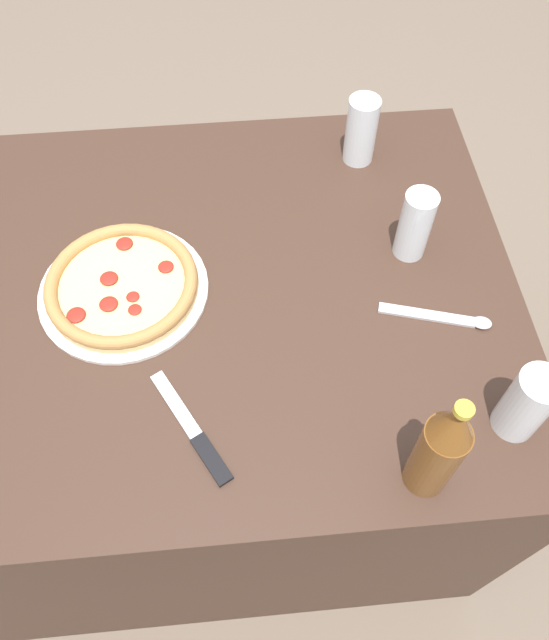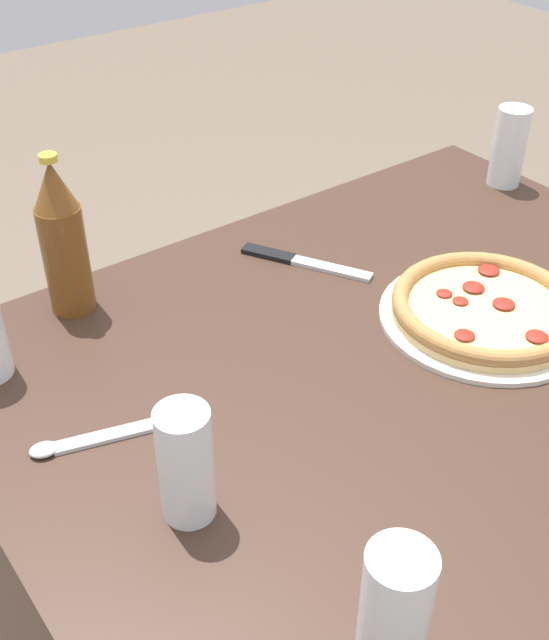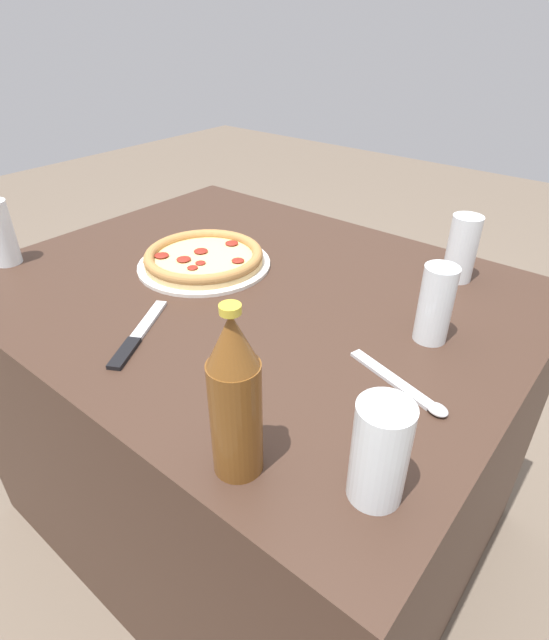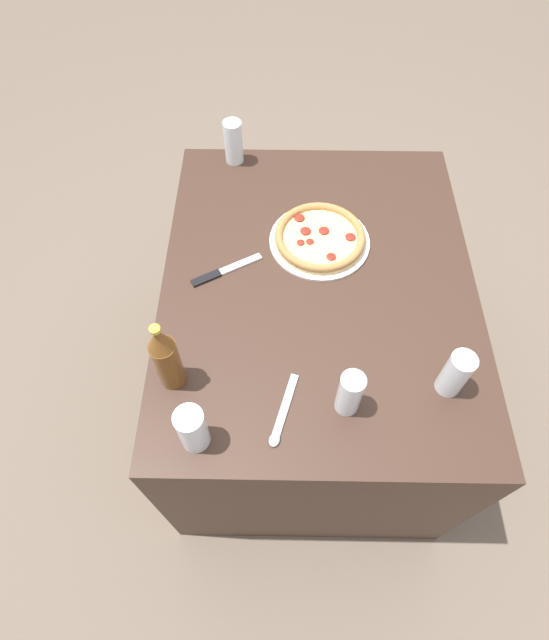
{
  "view_description": "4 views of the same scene",
  "coord_description": "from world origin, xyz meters",
  "px_view_note": "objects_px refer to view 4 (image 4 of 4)",
  "views": [
    {
      "loc": [
        -0.07,
        0.68,
        1.68
      ],
      "look_at": [
        -0.12,
        0.1,
        0.79
      ],
      "focal_mm": 35.0,
      "sensor_mm": 36.0,
      "label": 1
    },
    {
      "loc": [
        -0.67,
        -0.59,
        1.45
      ],
      "look_at": [
        -0.14,
        0.12,
        0.8
      ],
      "focal_mm": 45.0,
      "sensor_mm": 36.0,
      "label": 2
    },
    {
      "loc": [
        -0.65,
        0.71,
        1.27
      ],
      "look_at": [
        -0.19,
        0.14,
        0.81
      ],
      "focal_mm": 28.0,
      "sensor_mm": 36.0,
      "label": 3
    },
    {
      "loc": [
        -0.88,
        0.12,
        1.92
      ],
      "look_at": [
        -0.17,
        0.13,
        0.81
      ],
      "focal_mm": 28.0,
      "sensor_mm": 36.0,
      "label": 4
    }
  ],
  "objects_px": {
    "beer_bottle": "(165,357)",
    "knife": "(224,271)",
    "pizza_veggie": "(320,238)",
    "glass_mango_juice": "(455,375)",
    "glass_red_wine": "(349,395)",
    "glass_lemonade": "(193,430)",
    "spoon": "(282,417)",
    "glass_cola": "(234,144)"
  },
  "relations": [
    {
      "from": "glass_red_wine",
      "to": "beer_bottle",
      "type": "bearing_deg",
      "value": 81.28
    },
    {
      "from": "pizza_veggie",
      "to": "beer_bottle",
      "type": "relative_size",
      "value": 1.25
    },
    {
      "from": "beer_bottle",
      "to": "knife",
      "type": "distance_m",
      "value": 0.38
    },
    {
      "from": "glass_cola",
      "to": "knife",
      "type": "height_order",
      "value": "glass_cola"
    },
    {
      "from": "pizza_veggie",
      "to": "glass_red_wine",
      "type": "bearing_deg",
      "value": -174.77
    },
    {
      "from": "beer_bottle",
      "to": "knife",
      "type": "relative_size",
      "value": 1.19
    },
    {
      "from": "glass_mango_juice",
      "to": "glass_red_wine",
      "type": "height_order",
      "value": "same"
    },
    {
      "from": "glass_red_wine",
      "to": "glass_mango_juice",
      "type": "bearing_deg",
      "value": -77.97
    },
    {
      "from": "glass_lemonade",
      "to": "beer_bottle",
      "type": "bearing_deg",
      "value": 24.84
    },
    {
      "from": "glass_mango_juice",
      "to": "knife",
      "type": "relative_size",
      "value": 0.7
    },
    {
      "from": "glass_lemonade",
      "to": "glass_cola",
      "type": "bearing_deg",
      "value": -1.96
    },
    {
      "from": "glass_red_wine",
      "to": "glass_cola",
      "type": "bearing_deg",
      "value": 20.02
    },
    {
      "from": "pizza_veggie",
      "to": "beer_bottle",
      "type": "distance_m",
      "value": 0.62
    },
    {
      "from": "spoon",
      "to": "beer_bottle",
      "type": "bearing_deg",
      "value": 69.88
    },
    {
      "from": "glass_cola",
      "to": "knife",
      "type": "bearing_deg",
      "value": 179.51
    },
    {
      "from": "glass_lemonade",
      "to": "beer_bottle",
      "type": "relative_size",
      "value": 0.58
    },
    {
      "from": "glass_mango_juice",
      "to": "beer_bottle",
      "type": "distance_m",
      "value": 0.7
    },
    {
      "from": "glass_red_wine",
      "to": "spoon",
      "type": "bearing_deg",
      "value": 102.21
    },
    {
      "from": "knife",
      "to": "spoon",
      "type": "height_order",
      "value": "spoon"
    },
    {
      "from": "glass_red_wine",
      "to": "glass_cola",
      "type": "distance_m",
      "value": 0.97
    },
    {
      "from": "glass_mango_juice",
      "to": "glass_red_wine",
      "type": "relative_size",
      "value": 1.01
    },
    {
      "from": "pizza_veggie",
      "to": "glass_lemonade",
      "type": "distance_m",
      "value": 0.71
    },
    {
      "from": "pizza_veggie",
      "to": "glass_mango_juice",
      "type": "distance_m",
      "value": 0.57
    },
    {
      "from": "glass_red_wine",
      "to": "glass_cola",
      "type": "height_order",
      "value": "glass_cola"
    },
    {
      "from": "glass_lemonade",
      "to": "glass_cola",
      "type": "distance_m",
      "value": 1.0
    },
    {
      "from": "glass_red_wine",
      "to": "spoon",
      "type": "xyz_separation_m",
      "value": [
        -0.03,
        0.16,
        -0.06
      ]
    },
    {
      "from": "pizza_veggie",
      "to": "glass_cola",
      "type": "relative_size",
      "value": 2.06
    },
    {
      "from": "knife",
      "to": "glass_red_wine",
      "type": "bearing_deg",
      "value": -141.15
    },
    {
      "from": "glass_red_wine",
      "to": "spoon",
      "type": "relative_size",
      "value": 0.73
    },
    {
      "from": "glass_mango_juice",
      "to": "glass_cola",
      "type": "relative_size",
      "value": 0.97
    },
    {
      "from": "glass_lemonade",
      "to": "glass_mango_juice",
      "type": "bearing_deg",
      "value": -76.63
    },
    {
      "from": "pizza_veggie",
      "to": "glass_lemonade",
      "type": "xyz_separation_m",
      "value": [
        -0.63,
        0.32,
        0.04
      ]
    },
    {
      "from": "pizza_veggie",
      "to": "glass_red_wine",
      "type": "relative_size",
      "value": 2.13
    },
    {
      "from": "knife",
      "to": "spoon",
      "type": "relative_size",
      "value": 1.05
    },
    {
      "from": "glass_lemonade",
      "to": "beer_bottle",
      "type": "distance_m",
      "value": 0.18
    },
    {
      "from": "knife",
      "to": "glass_lemonade",
      "type": "bearing_deg",
      "value": 176.63
    },
    {
      "from": "glass_lemonade",
      "to": "glass_mango_juice",
      "type": "xyz_separation_m",
      "value": [
        0.15,
        -0.63,
        0.0
      ]
    },
    {
      "from": "glass_cola",
      "to": "spoon",
      "type": "bearing_deg",
      "value": -169.76
    },
    {
      "from": "pizza_veggie",
      "to": "glass_red_wine",
      "type": "height_order",
      "value": "glass_red_wine"
    },
    {
      "from": "knife",
      "to": "beer_bottle",
      "type": "bearing_deg",
      "value": 163.34
    },
    {
      "from": "glass_lemonade",
      "to": "glass_red_wine",
      "type": "xyz_separation_m",
      "value": [
        0.09,
        -0.37,
        0.0
      ]
    },
    {
      "from": "beer_bottle",
      "to": "spoon",
      "type": "distance_m",
      "value": 0.32
    }
  ]
}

